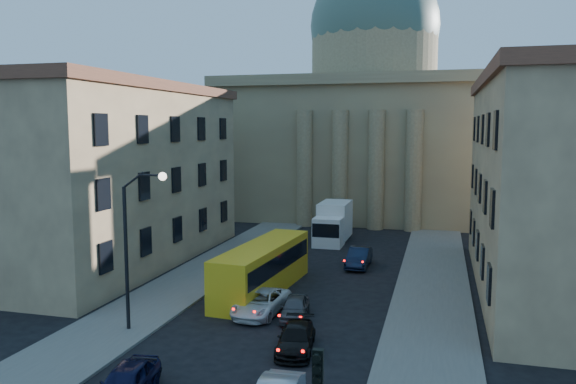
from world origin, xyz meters
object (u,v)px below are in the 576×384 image
at_px(street_lamp, 134,237).
at_px(box_truck, 333,224).
at_px(car_left_near, 126,383).
at_px(city_bus, 263,266).

distance_m(street_lamp, box_truck, 27.60).
xyz_separation_m(car_left_near, box_truck, (2.20, 33.76, 1.05)).
height_order(car_left_near, city_bus, city_bus).
xyz_separation_m(car_left_near, city_bus, (0.74, 16.02, 1.02)).
bearing_deg(box_truck, city_bus, -94.42).
bearing_deg(city_bus, street_lamp, -110.99).
bearing_deg(street_lamp, box_truck, 77.78).
height_order(car_left_near, box_truck, box_truck).
relative_size(car_left_near, city_bus, 0.37).
xyz_separation_m(street_lamp, city_bus, (4.33, 9.02, -3.52)).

